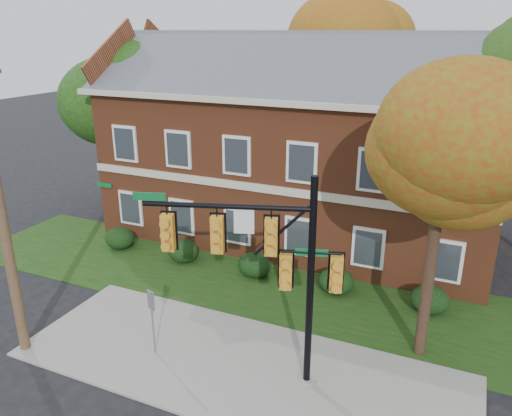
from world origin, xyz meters
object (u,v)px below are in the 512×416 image
at_px(hedge_center, 255,265).
at_px(hedge_left, 183,251).
at_px(hedge_far_right, 430,300).
at_px(traffic_signal, 269,260).
at_px(hedge_far_left, 120,238).
at_px(tree_far_rear, 368,47).
at_px(hedge_right, 336,281).
at_px(tree_near_right, 454,152).
at_px(utility_pole, 0,210).
at_px(apartment_building, 300,137).
at_px(tree_left_rear, 118,93).
at_px(sign_post, 152,312).

bearing_deg(hedge_center, hedge_left, 180.00).
bearing_deg(hedge_far_right, traffic_signal, -123.80).
bearing_deg(hedge_far_left, tree_far_rear, 57.50).
bearing_deg(hedge_left, hedge_right, 0.00).
bearing_deg(hedge_left, tree_near_right, -14.81).
height_order(hedge_center, utility_pole, utility_pole).
xyz_separation_m(hedge_left, tree_near_right, (10.72, -2.83, 6.14)).
relative_size(tree_far_rear, utility_pole, 1.21).
xyz_separation_m(apartment_building, tree_left_rear, (-9.73, -1.12, 1.69)).
distance_m(apartment_building, hedge_left, 7.73).
height_order(tree_left_rear, tree_far_rear, tree_far_rear).
bearing_deg(hedge_right, apartment_building, 123.67).
distance_m(hedge_left, hedge_right, 7.00).
distance_m(hedge_far_left, tree_far_rear, 17.61).
xyz_separation_m(apartment_building, hedge_right, (3.50, -5.25, -4.46)).
relative_size(hedge_far_left, traffic_signal, 0.22).
distance_m(tree_left_rear, sign_post, 14.63).
height_order(traffic_signal, utility_pole, utility_pole).
height_order(tree_near_right, utility_pole, utility_pole).
bearing_deg(hedge_left, sign_post, -65.93).
relative_size(hedge_right, utility_pole, 0.15).
bearing_deg(sign_post, utility_pole, -138.47).
bearing_deg(tree_near_right, traffic_signal, -143.76).
distance_m(apartment_building, hedge_center, 6.89).
height_order(hedge_far_right, tree_near_right, tree_near_right).
height_order(hedge_left, traffic_signal, traffic_signal).
height_order(hedge_far_left, hedge_center, same).
bearing_deg(hedge_far_right, hedge_right, 180.00).
bearing_deg(tree_left_rear, hedge_far_right, -13.89).
bearing_deg(hedge_far_left, utility_pole, -73.59).
bearing_deg(tree_far_rear, utility_pole, -106.28).
xyz_separation_m(hedge_center, utility_pole, (-4.73, -7.70, 4.30)).
height_order(hedge_center, hedge_far_right, same).
relative_size(traffic_signal, sign_post, 2.78).
height_order(apartment_building, hedge_far_left, apartment_building).
bearing_deg(hedge_right, tree_near_right, -37.28).
xyz_separation_m(hedge_right, utility_pole, (-8.23, -7.70, 4.30)).
bearing_deg(hedge_far_left, tree_left_rear, 123.42).
height_order(hedge_far_left, tree_far_rear, tree_far_rear).
distance_m(hedge_far_left, sign_post, 8.87).
bearing_deg(tree_near_right, hedge_right, 142.72).
bearing_deg(apartment_building, tree_far_rear, 80.29).
height_order(hedge_left, hedge_right, same).
bearing_deg(hedge_right, hedge_far_left, 180.00).
bearing_deg(hedge_right, utility_pole, -136.91).
relative_size(apartment_building, tree_far_rear, 1.63).
bearing_deg(hedge_left, tree_far_rear, 69.71).
relative_size(hedge_right, sign_post, 0.61).
bearing_deg(hedge_left, tree_left_rear, 146.41).
relative_size(hedge_far_left, hedge_left, 1.00).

